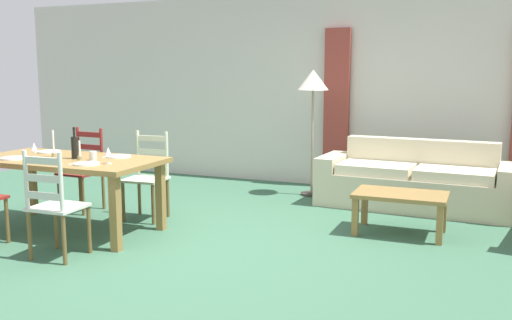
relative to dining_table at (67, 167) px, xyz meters
name	(u,v)px	position (x,y,z in m)	size (l,w,h in m)	color
ground_plane	(194,246)	(1.41, 0.05, -0.67)	(9.60, 9.60, 0.02)	#386249
wall_far	(302,90)	(1.41, 3.35, 0.69)	(9.60, 0.16, 2.70)	beige
curtain_panel_left	(337,109)	(1.95, 3.21, 0.44)	(0.35, 0.08, 2.20)	brown
dining_table	(67,167)	(0.00, 0.00, 0.00)	(1.90, 0.96, 0.75)	olive
dining_chair_near_right	(54,205)	(0.49, -0.75, -0.19)	(0.44, 0.42, 0.96)	silver
dining_chair_far_left	(84,170)	(-0.44, 0.78, -0.19)	(0.44, 0.43, 0.96)	maroon
dining_chair_far_right	(148,176)	(0.47, 0.73, -0.19)	(0.45, 0.43, 0.96)	beige
dinner_plate_near_left	(14,158)	(-0.45, -0.25, 0.10)	(0.24, 0.24, 0.02)	white
fork_near_left	(2,158)	(-0.60, -0.25, 0.09)	(0.02, 0.17, 0.01)	silver
dinner_plate_near_right	(87,164)	(0.45, -0.25, 0.10)	(0.24, 0.24, 0.02)	white
fork_near_right	(74,163)	(0.30, -0.25, 0.09)	(0.02, 0.17, 0.01)	silver
dinner_plate_far_left	(49,152)	(-0.45, 0.25, 0.10)	(0.24, 0.24, 0.02)	white
fork_far_left	(39,152)	(-0.60, 0.25, 0.09)	(0.02, 0.17, 0.01)	silver
dinner_plate_far_right	(119,156)	(0.45, 0.25, 0.10)	(0.24, 0.24, 0.02)	white
fork_far_right	(107,156)	(0.30, 0.25, 0.09)	(0.02, 0.17, 0.01)	silver
wine_bottle	(75,147)	(0.09, 0.02, 0.20)	(0.07, 0.07, 0.32)	black
wine_glass_near_left	(34,147)	(-0.29, -0.13, 0.20)	(0.06, 0.06, 0.16)	white
wine_glass_near_right	(108,152)	(0.61, -0.13, 0.20)	(0.06, 0.06, 0.16)	white
coffee_cup_primary	(93,156)	(0.34, -0.01, 0.13)	(0.07, 0.07, 0.09)	beige
candle_tall	(54,149)	(-0.18, 0.02, 0.17)	(0.05, 0.05, 0.27)	#998C66
candle_short	(80,155)	(0.20, -0.04, 0.14)	(0.05, 0.05, 0.19)	#998C66
couch	(416,183)	(3.16, 2.38, -0.37)	(2.32, 0.93, 0.80)	beige
coffee_table	(400,199)	(3.14, 1.16, -0.31)	(0.90, 0.56, 0.42)	olive
standing_lamp	(313,88)	(1.80, 2.56, 0.75)	(0.40, 0.40, 1.64)	#332D28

